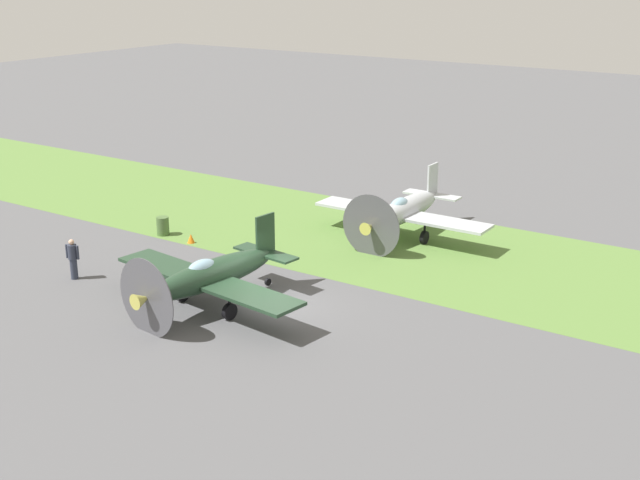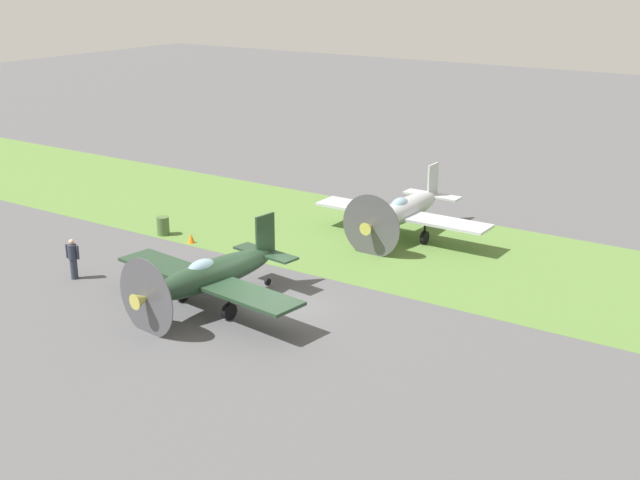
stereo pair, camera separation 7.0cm
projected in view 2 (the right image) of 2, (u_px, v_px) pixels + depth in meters
The scene contains 7 objects.
ground_plane at pixel (273, 307), 32.01m from camera, with size 160.00×160.00×0.00m, color #515154.
grass_verge at pixel (391, 244), 39.25m from camera, with size 120.00×11.00×0.01m, color #567A38.
airplane_lead at pixel (210, 275), 31.59m from camera, with size 8.95×7.11×3.17m.
airplane_wingman at pixel (403, 211), 39.79m from camera, with size 8.83×7.03×3.17m.
ground_crew_chief at pixel (73, 258), 34.65m from camera, with size 0.61×0.38×1.73m.
fuel_drum at pixel (163, 226), 40.42m from camera, with size 0.60×0.60×0.90m, color #476633.
runway_marker_cone at pixel (191, 238), 39.32m from camera, with size 0.36×0.36×0.44m, color orange.
Camera 2 is at (-17.98, 23.53, 12.56)m, focal length 46.86 mm.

